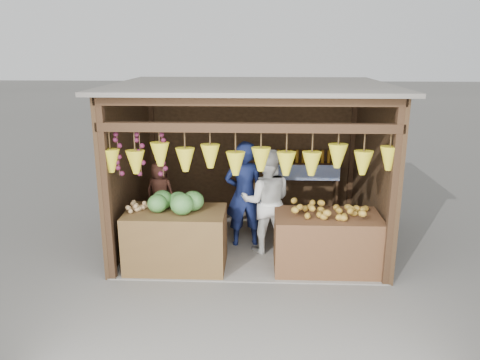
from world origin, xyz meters
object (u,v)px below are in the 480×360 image
Objects in this scene: counter_left at (176,240)px; woman_standing at (267,201)px; man_standing at (244,194)px; vendor_seated at (160,192)px; counter_right at (326,242)px.

counter_left is 0.86× the size of woman_standing.
woman_standing is at bearing 26.00° from counter_left.
man_standing is 1.45m from vendor_seated.
man_standing is at bearing -31.79° from woman_standing.
counter_right is 1.45× the size of vendor_seated.
man_standing reaches higher than counter_left.
woman_standing is 1.60× the size of vendor_seated.
woman_standing is at bearing 145.07° from counter_right.
man_standing is 1.05× the size of woman_standing.
counter_right is at bearing 172.31° from vendor_seated.
counter_left is 1.25m from vendor_seated.
counter_right is at bearing 136.05° from man_standing.
counter_left is at bearing -179.00° from counter_right.
counter_left is 0.82× the size of man_standing.
man_standing is (0.99, 0.87, 0.44)m from counter_left.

